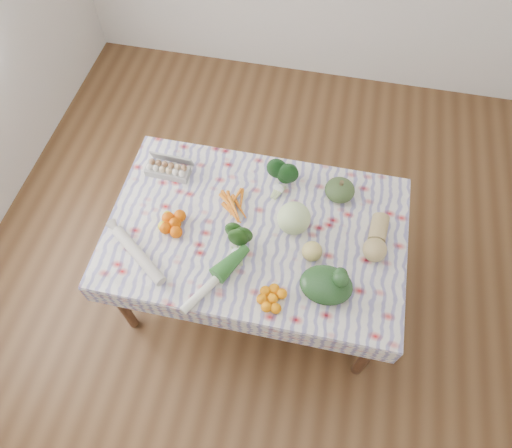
% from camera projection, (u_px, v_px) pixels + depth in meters
% --- Properties ---
extents(ground, '(4.50, 4.50, 0.00)m').
position_uv_depth(ground, '(256.00, 285.00, 3.19)').
color(ground, '#51331B').
rests_on(ground, ground).
extents(dining_table, '(1.60, 1.00, 0.75)m').
position_uv_depth(dining_table, '(256.00, 237.00, 2.61)').
color(dining_table, brown).
rests_on(dining_table, ground).
extents(tablecloth, '(1.66, 1.06, 0.01)m').
position_uv_depth(tablecloth, '(256.00, 230.00, 2.54)').
color(tablecloth, silver).
rests_on(tablecloth, dining_table).
extents(egg_carton, '(0.26, 0.11, 0.07)m').
position_uv_depth(egg_carton, '(168.00, 170.00, 2.71)').
color(egg_carton, '#A3A39E').
rests_on(egg_carton, tablecloth).
extents(carrot_bunch, '(0.25, 0.23, 0.04)m').
position_uv_depth(carrot_bunch, '(236.00, 208.00, 2.59)').
color(carrot_bunch, orange).
rests_on(carrot_bunch, tablecloth).
extents(kale_bunch, '(0.20, 0.19, 0.15)m').
position_uv_depth(kale_bunch, '(283.00, 179.00, 2.63)').
color(kale_bunch, '#103311').
rests_on(kale_bunch, tablecloth).
extents(kabocha_squash, '(0.23, 0.23, 0.11)m').
position_uv_depth(kabocha_squash, '(340.00, 190.00, 2.61)').
color(kabocha_squash, '#3C552A').
rests_on(kabocha_squash, tablecloth).
extents(cabbage, '(0.21, 0.21, 0.18)m').
position_uv_depth(cabbage, '(294.00, 218.00, 2.47)').
color(cabbage, '#C1DF93').
rests_on(cabbage, tablecloth).
extents(butternut_squash, '(0.15, 0.29, 0.13)m').
position_uv_depth(butternut_squash, '(377.00, 237.00, 2.44)').
color(butternut_squash, tan).
rests_on(butternut_squash, tablecloth).
extents(orange_cluster, '(0.24, 0.24, 0.07)m').
position_uv_depth(orange_cluster, '(175.00, 223.00, 2.51)').
color(orange_cluster, '#DE5602').
rests_on(orange_cluster, tablecloth).
extents(broccoli, '(0.19, 0.19, 0.12)m').
position_uv_depth(broccoli, '(237.00, 242.00, 2.43)').
color(broccoli, '#1C4112').
rests_on(broccoli, tablecloth).
extents(mandarin_cluster, '(0.21, 0.21, 0.06)m').
position_uv_depth(mandarin_cluster, '(273.00, 298.00, 2.29)').
color(mandarin_cluster, orange).
rests_on(mandarin_cluster, tablecloth).
extents(grapefruit, '(0.12, 0.12, 0.11)m').
position_uv_depth(grapefruit, '(312.00, 251.00, 2.40)').
color(grapefruit, '#CCBA61').
rests_on(grapefruit, tablecloth).
extents(spinach_bag, '(0.32, 0.28, 0.12)m').
position_uv_depth(spinach_bag, '(326.00, 285.00, 2.30)').
color(spinach_bag, '#193618').
rests_on(spinach_bag, tablecloth).
extents(daikon, '(0.39, 0.31, 0.06)m').
position_uv_depth(daikon, '(139.00, 255.00, 2.42)').
color(daikon, beige).
rests_on(daikon, tablecloth).
extents(leek, '(0.27, 0.42, 0.05)m').
position_uv_depth(leek, '(215.00, 280.00, 2.35)').
color(leek, white).
rests_on(leek, tablecloth).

